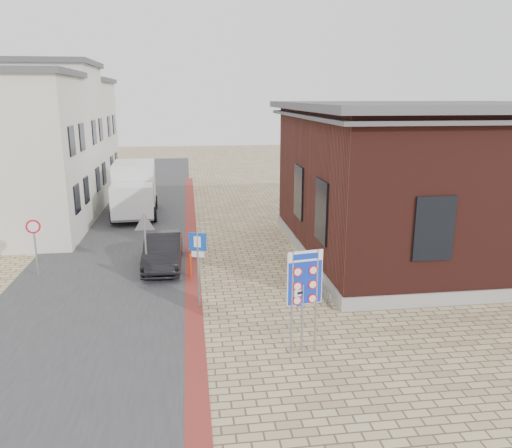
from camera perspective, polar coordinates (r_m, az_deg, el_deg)
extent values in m
plane|color=tan|center=(15.86, 0.38, -12.04)|extent=(120.00, 120.00, 0.00)
cube|color=#38383A|center=(30.10, -14.17, 0.41)|extent=(7.00, 60.00, 0.02)
cube|color=maroon|center=(25.07, -7.40, -2.05)|extent=(0.60, 40.00, 0.02)
cube|color=gray|center=(24.72, 19.09, -2.41)|extent=(12.15, 12.15, 0.50)
cube|color=#421A15|center=(24.03, 19.72, 5.04)|extent=(12.00, 12.00, 6.00)
cube|color=#4F4F54|center=(23.77, 20.37, 12.54)|extent=(13.00, 13.00, 0.30)
cube|color=#4F4F54|center=(23.78, 20.29, 11.58)|extent=(12.70, 12.70, 0.15)
cube|color=black|center=(19.21, 7.53, 1.46)|extent=(0.12, 1.60, 2.40)
cube|color=black|center=(23.01, 4.94, 3.68)|extent=(0.12, 1.60, 2.40)
cube|color=black|center=(17.56, 19.68, -0.50)|extent=(1.40, 0.12, 2.20)
cube|color=silver|center=(27.73, -26.78, 6.53)|extent=(7.00, 6.00, 8.00)
cube|color=black|center=(25.91, -19.80, 2.73)|extent=(0.10, 1.10, 1.40)
cube|color=black|center=(28.22, -18.83, 3.71)|extent=(0.10, 1.10, 1.40)
cube|color=black|center=(25.53, -20.33, 8.89)|extent=(0.10, 1.10, 1.40)
cube|color=black|center=(27.87, -19.30, 9.37)|extent=(0.10, 1.10, 1.40)
cube|color=silver|center=(33.40, -23.61, 8.65)|extent=(7.00, 6.00, 8.80)
cube|color=#4F4F54|center=(33.34, -24.42, 16.43)|extent=(7.40, 6.40, 0.30)
cube|color=black|center=(31.71, -17.64, 4.91)|extent=(0.10, 1.10, 1.40)
cube|color=black|center=(34.05, -16.98, 5.57)|extent=(0.10, 1.10, 1.40)
cube|color=black|center=(31.40, -18.03, 9.95)|extent=(0.10, 1.10, 1.40)
cube|color=black|center=(33.76, -17.33, 10.27)|extent=(0.10, 1.10, 1.40)
cube|color=silver|center=(39.22, -21.23, 8.97)|extent=(7.00, 6.00, 8.00)
cube|color=#4F4F54|center=(39.12, -21.80, 15.02)|extent=(7.40, 6.40, 0.30)
cube|color=black|center=(37.57, -16.14, 6.41)|extent=(0.10, 1.10, 1.40)
cube|color=black|center=(39.93, -15.67, 6.88)|extent=(0.10, 1.10, 1.40)
cube|color=black|center=(37.32, -16.45, 10.66)|extent=(0.10, 1.10, 1.40)
cube|color=black|center=(39.69, -15.94, 10.89)|extent=(0.10, 1.10, 1.40)
torus|color=slate|center=(17.69, 8.25, -8.30)|extent=(0.04, 0.60, 0.60)
torus|color=slate|center=(17.95, 7.99, -7.94)|extent=(0.04, 0.60, 0.60)
torus|color=slate|center=(18.22, 7.74, -7.59)|extent=(0.04, 0.60, 0.60)
torus|color=slate|center=(18.49, 7.49, -7.24)|extent=(0.04, 0.60, 0.60)
torus|color=slate|center=(18.76, 7.25, -6.91)|extent=(0.04, 0.60, 0.60)
cube|color=slate|center=(18.32, 7.71, -8.34)|extent=(0.08, 1.60, 0.04)
imported|color=black|center=(21.50, -10.57, -3.03)|extent=(1.58, 4.33, 1.42)
cube|color=slate|center=(31.08, -13.63, 1.79)|extent=(2.57, 6.02, 0.27)
cube|color=white|center=(28.87, -13.95, 2.61)|extent=(2.38, 1.97, 1.75)
cube|color=black|center=(28.00, -14.08, 2.93)|extent=(2.08, 0.17, 0.88)
cube|color=white|center=(31.78, -13.70, 4.68)|extent=(2.59, 4.05, 2.41)
cylinder|color=black|center=(29.48, -16.03, 0.85)|extent=(0.31, 0.89, 0.88)
cylinder|color=black|center=(29.33, -11.56, 1.06)|extent=(0.31, 0.89, 0.88)
cylinder|color=black|center=(32.89, -15.47, 2.26)|extent=(0.31, 0.89, 0.88)
cylinder|color=black|center=(32.76, -11.46, 2.45)|extent=(0.31, 0.89, 0.88)
cylinder|color=gray|center=(13.94, 4.13, -9.12)|extent=(0.07, 0.07, 3.02)
cylinder|color=gray|center=(14.20, 6.89, -8.72)|extent=(0.07, 0.07, 3.02)
cube|color=white|center=(13.79, 5.60, -6.14)|extent=(1.02, 0.22, 1.55)
cube|color=#0F2DBD|center=(13.79, 5.60, -6.14)|extent=(0.98, 0.22, 1.51)
cube|color=white|center=(13.59, 5.66, -3.67)|extent=(0.98, 0.22, 0.29)
cylinder|color=gray|center=(14.25, 5.30, -10.72)|extent=(0.07, 0.07, 2.05)
cube|color=white|center=(13.93, 5.38, -7.73)|extent=(0.53, 0.23, 0.20)
cube|color=#0F38B7|center=(14.04, 5.36, -8.75)|extent=(0.36, 0.17, 0.25)
cylinder|color=gray|center=(17.03, -6.61, -5.21)|extent=(0.07, 0.07, 2.75)
cube|color=#0E42B2|center=(16.73, -6.70, -2.01)|extent=(0.58, 0.24, 0.60)
cube|color=white|center=(16.86, -6.66, -3.45)|extent=(0.43, 0.19, 0.20)
cylinder|color=gray|center=(20.25, -12.48, -2.60)|extent=(0.07, 0.07, 2.52)
cylinder|color=gray|center=(21.65, -23.87, -2.61)|extent=(0.07, 0.07, 2.38)
cylinder|color=red|center=(21.42, -24.12, -0.26)|extent=(0.55, 0.15, 0.56)
cylinder|color=red|center=(20.16, -7.50, -4.76)|extent=(0.09, 0.09, 0.97)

